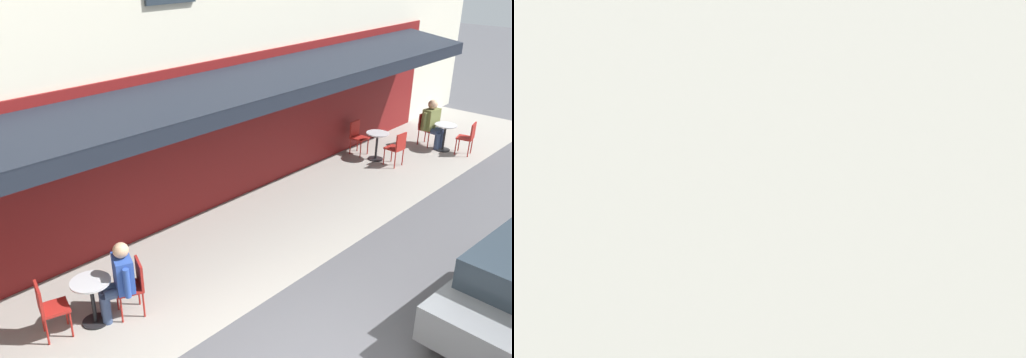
% 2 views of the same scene
% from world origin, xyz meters
% --- Properties ---
extents(sidewalk_cafe_terrace, '(20.50, 3.20, 0.01)m').
position_xyz_m(sidewalk_cafe_terrace, '(-3.25, -3.40, 0.00)').
color(sidewalk_cafe_terrace, gray).
rests_on(sidewalk_cafe_terrace, ground_plane).
extents(cafe_table_near_entrance, '(0.60, 0.60, 0.75)m').
position_xyz_m(cafe_table_near_entrance, '(1.42, -3.32, 0.49)').
color(cafe_table_near_entrance, black).
rests_on(cafe_table_near_entrance, ground_plane).
extents(cafe_chair_red_under_awning, '(0.52, 0.52, 0.91)m').
position_xyz_m(cafe_chair_red_under_awning, '(0.84, -3.08, 0.55)').
color(cafe_chair_red_under_awning, maroon).
rests_on(cafe_chair_red_under_awning, ground_plane).
extents(cafe_chair_red_back_row, '(0.50, 0.50, 0.91)m').
position_xyz_m(cafe_chair_red_back_row, '(2.03, -3.50, 0.55)').
color(cafe_chair_red_back_row, maroon).
rests_on(cafe_chair_red_back_row, ground_plane).
extents(cafe_table_mid_terrace, '(0.60, 0.60, 0.75)m').
position_xyz_m(cafe_table_mid_terrace, '(-9.35, -2.95, 0.49)').
color(cafe_table_mid_terrace, black).
rests_on(cafe_table_mid_terrace, ground_plane).
extents(cafe_chair_red_corner_right, '(0.46, 0.46, 0.91)m').
position_xyz_m(cafe_chair_red_corner_right, '(-9.46, -2.33, 0.55)').
color(cafe_chair_red_corner_right, maroon).
rests_on(cafe_chair_red_corner_right, ground_plane).
extents(cafe_chair_red_kerbside, '(0.45, 0.45, 0.91)m').
position_xyz_m(cafe_chair_red_kerbside, '(-9.43, -3.58, 0.55)').
color(cafe_chair_red_kerbside, maroon).
rests_on(cafe_chair_red_kerbside, ground_plane).
extents(cafe_table_far_end, '(0.60, 0.60, 0.75)m').
position_xyz_m(cafe_table_far_end, '(-7.44, -3.93, 0.49)').
color(cafe_table_far_end, black).
rests_on(cafe_table_far_end, ground_plane).
extents(cafe_chair_red_facing_street, '(0.43, 0.43, 0.91)m').
position_xyz_m(cafe_chair_red_facing_street, '(-7.39, -3.30, 0.55)').
color(cafe_chair_red_facing_street, maroon).
rests_on(cafe_chair_red_facing_street, ground_plane).
extents(cafe_chair_red_corner_left, '(0.41, 0.41, 0.91)m').
position_xyz_m(cafe_chair_red_corner_left, '(-7.46, -4.56, 0.55)').
color(cafe_chair_red_corner_left, maroon).
rests_on(cafe_chair_red_corner_left, ground_plane).
extents(seated_patron_in_olive, '(0.69, 0.61, 1.34)m').
position_xyz_m(seated_patron_in_olive, '(-9.40, -3.36, 0.71)').
color(seated_patron_in_olive, navy).
rests_on(seated_patron_in_olive, ground_plane).
extents(seated_companion_in_blue, '(0.61, 0.60, 1.28)m').
position_xyz_m(seated_companion_in_blue, '(1.03, -3.16, 0.69)').
color(seated_companion_in_blue, navy).
rests_on(seated_companion_in_blue, ground_plane).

